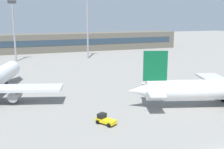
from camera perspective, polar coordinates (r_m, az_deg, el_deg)
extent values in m
plane|color=gray|center=(73.77, 1.42, -2.17)|extent=(400.00, 400.00, 0.00)
cube|color=#5B564C|center=(144.56, -9.29, 6.58)|extent=(118.66, 12.00, 9.00)
cube|color=#263847|center=(138.59, -8.85, 6.54)|extent=(112.73, 0.16, 2.80)
cone|color=white|center=(55.30, 5.44, -3.35)|extent=(4.71, 3.88, 2.86)
cube|color=#0C5933|center=(54.77, 8.90, 1.76)|extent=(4.64, 1.69, 5.90)
cube|color=silver|center=(55.76, 8.41, -3.07)|extent=(5.88, 11.15, 0.26)
cylinder|color=gray|center=(67.54, 21.48, -2.90)|extent=(3.90, 3.02, 2.15)
cylinder|color=black|center=(64.22, 21.87, -4.78)|extent=(1.15, 0.71, 1.07)
cone|color=silver|center=(84.39, -19.44, 1.47)|extent=(5.09, 5.50, 3.94)
cylinder|color=gray|center=(61.82, -19.31, -4.06)|extent=(3.09, 3.97, 2.18)
cylinder|color=black|center=(77.76, -20.87, -1.82)|extent=(0.73, 1.17, 1.09)
cube|color=yellow|center=(47.88, -1.24, -9.46)|extent=(3.23, 3.83, 0.60)
cube|color=black|center=(48.17, -2.09, -8.50)|extent=(1.77, 1.69, 0.90)
cylinder|color=black|center=(49.25, -1.78, -9.20)|extent=(0.59, 0.72, 0.70)
cylinder|color=black|center=(48.14, -2.96, -9.74)|extent=(0.59, 0.72, 0.70)
cylinder|color=black|center=(47.88, 0.49, -9.84)|extent=(0.59, 0.72, 0.70)
cylinder|color=black|center=(46.74, -0.67, -10.42)|extent=(0.59, 0.72, 0.70)
cylinder|color=gray|center=(118.03, -5.07, 10.43)|extent=(0.70, 0.70, 29.44)
cylinder|color=gray|center=(116.63, -19.46, 8.05)|extent=(0.70, 0.70, 22.49)
cube|color=#333338|center=(116.51, -19.89, 13.86)|extent=(3.20, 0.80, 1.20)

